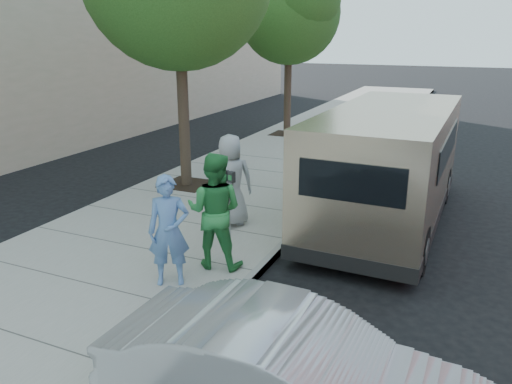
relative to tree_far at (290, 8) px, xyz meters
The scene contains 11 objects.
ground 11.36m from the tree_far, 77.30° to the right, with size 120.00×120.00×0.00m, color black.
sidewalk 11.17m from the tree_far, 82.85° to the right, with size 5.00×60.00×0.15m, color gray.
curb_face 11.70m from the tree_far, 69.73° to the right, with size 0.12×60.00×0.16m, color gray.
tree_far is the anchor object (origin of this frame).
parking_meter 11.36m from the tree_far, 75.74° to the right, with size 0.29×0.16×1.36m.
van 10.09m from the tree_far, 56.55° to the right, with size 2.41×6.82×2.51m.
sedan 16.08m from the tree_far, 69.43° to the right, with size 1.41×4.05×1.33m, color #B1B5B9.
person_officer 13.26m from the tree_far, 78.07° to the right, with size 0.65×0.43×1.79m, color #5883BC.
person_green_shirt 12.52m from the tree_far, 75.57° to the right, with size 0.97×0.76×1.99m, color #2C8940.
person_gray_shirt 10.69m from the tree_far, 76.45° to the right, with size 0.93×0.61×1.91m, color #9D9DA0.
person_striped_polo 9.29m from the tree_far, 65.89° to the right, with size 1.03×0.43×1.75m, color slate.
Camera 1 is at (4.55, -8.47, 3.99)m, focal length 35.00 mm.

